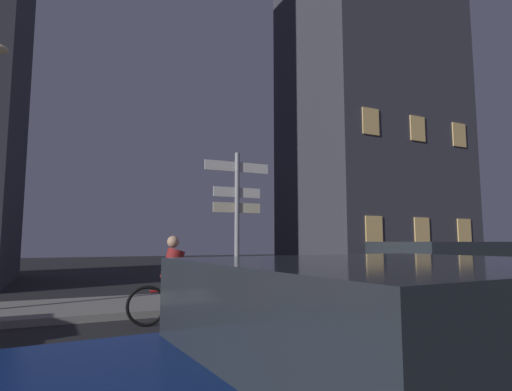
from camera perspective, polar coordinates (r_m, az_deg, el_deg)
name	(u,v)px	position (r m, az deg, el deg)	size (l,w,h in m)	color
ground_plane	(368,382)	(5.07, 15.13, -23.37)	(80.00, 80.00, 0.00)	#232326
sidewalk_kerb	(198,301)	(10.44, -7.88, -14.14)	(40.00, 2.71, 0.14)	gray
signpost	(237,211)	(10.14, -2.61, -2.07)	(1.68, 0.12, 3.54)	gray
car_far_trailing	(438,279)	(8.67, 23.60, -10.42)	(4.52, 2.01, 1.50)	beige
cyclist	(175,283)	(7.96, -11.04, -11.65)	(1.82, 0.35, 1.61)	black
building_right_block	(369,110)	(24.10, 15.26, 11.28)	(8.40, 6.62, 17.39)	#383842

